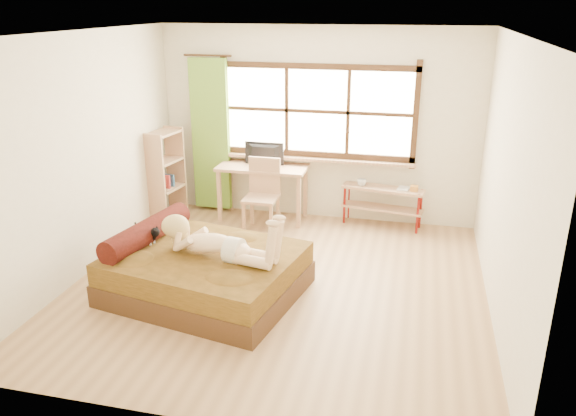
% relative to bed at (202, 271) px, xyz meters
% --- Properties ---
extents(floor, '(4.50, 4.50, 0.00)m').
position_rel_bed_xyz_m(floor, '(0.76, 0.35, -0.26)').
color(floor, '#9E754C').
rests_on(floor, ground).
extents(ceiling, '(4.50, 4.50, 0.00)m').
position_rel_bed_xyz_m(ceiling, '(0.76, 0.35, 2.44)').
color(ceiling, white).
rests_on(ceiling, wall_back).
extents(wall_back, '(4.50, 0.00, 4.50)m').
position_rel_bed_xyz_m(wall_back, '(0.76, 2.60, 1.09)').
color(wall_back, silver).
rests_on(wall_back, floor).
extents(wall_front, '(4.50, 0.00, 4.50)m').
position_rel_bed_xyz_m(wall_front, '(0.76, -1.90, 1.09)').
color(wall_front, silver).
rests_on(wall_front, floor).
extents(wall_left, '(0.00, 4.50, 4.50)m').
position_rel_bed_xyz_m(wall_left, '(-1.49, 0.35, 1.09)').
color(wall_left, silver).
rests_on(wall_left, floor).
extents(wall_right, '(0.00, 4.50, 4.50)m').
position_rel_bed_xyz_m(wall_right, '(3.01, 0.35, 1.09)').
color(wall_right, silver).
rests_on(wall_right, floor).
extents(window, '(2.80, 0.16, 1.46)m').
position_rel_bed_xyz_m(window, '(0.76, 2.57, 1.25)').
color(window, '#FFEDBF').
rests_on(window, wall_back).
extents(curtain, '(0.55, 0.10, 2.20)m').
position_rel_bed_xyz_m(curtain, '(-0.79, 2.48, 0.89)').
color(curtain, '#558123').
rests_on(curtain, wall_back).
extents(bed, '(2.17, 1.87, 0.73)m').
position_rel_bed_xyz_m(bed, '(0.00, 0.00, 0.00)').
color(bed, '#372410').
rests_on(bed, floor).
extents(woman, '(1.39, 0.63, 0.57)m').
position_rel_bed_xyz_m(woman, '(0.20, -0.06, 0.51)').
color(woman, beige).
rests_on(woman, bed).
extents(kitten, '(0.30, 0.17, 0.23)m').
position_rel_bed_xyz_m(kitten, '(-0.67, 0.09, 0.33)').
color(kitten, black).
rests_on(kitten, bed).
extents(desk, '(1.27, 0.58, 0.79)m').
position_rel_bed_xyz_m(desk, '(0.03, 2.30, 0.43)').
color(desk, tan).
rests_on(desk, floor).
extents(monitor, '(0.56, 0.07, 0.32)m').
position_rel_bed_xyz_m(monitor, '(0.03, 2.35, 0.69)').
color(monitor, black).
rests_on(monitor, desk).
extents(chair, '(0.44, 0.44, 0.99)m').
position_rel_bed_xyz_m(chair, '(0.13, 1.94, 0.29)').
color(chair, tan).
rests_on(chair, floor).
extents(pipe_shelf, '(1.16, 0.46, 0.64)m').
position_rel_bed_xyz_m(pipe_shelf, '(1.75, 2.42, 0.15)').
color(pipe_shelf, tan).
rests_on(pipe_shelf, floor).
extents(cup, '(0.14, 0.14, 0.10)m').
position_rel_bed_xyz_m(cup, '(1.44, 2.42, 0.35)').
color(cup, gray).
rests_on(cup, pipe_shelf).
extents(book, '(0.19, 0.23, 0.02)m').
position_rel_bed_xyz_m(book, '(1.94, 2.42, 0.31)').
color(book, gray).
rests_on(book, pipe_shelf).
extents(bookshelf, '(0.40, 0.61, 1.29)m').
position_rel_bed_xyz_m(bookshelf, '(-1.32, 2.01, 0.40)').
color(bookshelf, tan).
rests_on(bookshelf, floor).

